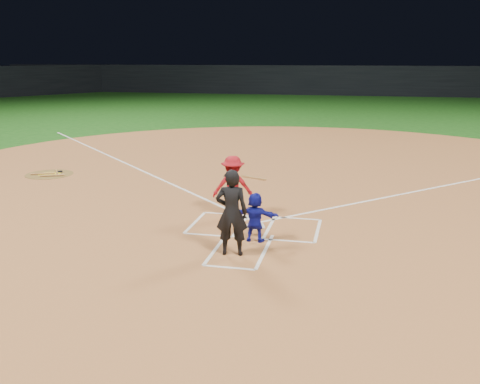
% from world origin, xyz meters
% --- Properties ---
extents(ground, '(120.00, 120.00, 0.00)m').
position_xyz_m(ground, '(0.00, 0.00, 0.00)').
color(ground, '#154A12').
rests_on(ground, ground).
extents(home_plate_dirt, '(28.00, 28.00, 0.01)m').
position_xyz_m(home_plate_dirt, '(0.00, 6.00, 0.01)').
color(home_plate_dirt, '#9B5F33').
rests_on(home_plate_dirt, ground).
extents(stadium_wall_far, '(80.00, 1.20, 3.20)m').
position_xyz_m(stadium_wall_far, '(0.00, 48.00, 1.60)').
color(stadium_wall_far, black).
rests_on(stadium_wall_far, ground).
extents(home_plate, '(0.60, 0.60, 0.02)m').
position_xyz_m(home_plate, '(0.00, 0.00, 0.02)').
color(home_plate, silver).
rests_on(home_plate, home_plate_dirt).
extents(on_deck_circle, '(1.70, 1.70, 0.01)m').
position_xyz_m(on_deck_circle, '(-8.52, 4.41, 0.02)').
color(on_deck_circle, brown).
rests_on(on_deck_circle, home_plate_dirt).
extents(on_deck_logo, '(0.80, 0.80, 0.00)m').
position_xyz_m(on_deck_logo, '(-8.52, 4.41, 0.02)').
color(on_deck_logo, gold).
rests_on(on_deck_logo, on_deck_circle).
extents(on_deck_bat_a, '(0.53, 0.73, 0.06)m').
position_xyz_m(on_deck_bat_a, '(-8.37, 4.66, 0.05)').
color(on_deck_bat_a, olive).
rests_on(on_deck_bat_a, on_deck_circle).
extents(on_deck_bat_b, '(0.80, 0.39, 0.06)m').
position_xyz_m(on_deck_bat_b, '(-8.72, 4.31, 0.05)').
color(on_deck_bat_b, '#976637').
rests_on(on_deck_bat_b, on_deck_circle).
extents(on_deck_bat_c, '(0.79, 0.41, 0.06)m').
position_xyz_m(on_deck_bat_c, '(-8.22, 4.11, 0.05)').
color(on_deck_bat_c, olive).
rests_on(on_deck_bat_c, on_deck_circle).
extents(bat_weight_donut, '(0.19, 0.19, 0.05)m').
position_xyz_m(bat_weight_donut, '(-8.32, 4.81, 0.05)').
color(bat_weight_donut, black).
rests_on(bat_weight_donut, on_deck_circle).
extents(catcher, '(1.11, 0.42, 1.17)m').
position_xyz_m(catcher, '(0.21, -1.08, 0.60)').
color(catcher, '#121695').
rests_on(catcher, home_plate_dirt).
extents(umpire, '(0.75, 0.55, 1.90)m').
position_xyz_m(umpire, '(-0.12, -2.03, 0.96)').
color(umpire, black).
rests_on(umpire, home_plate_dirt).
extents(chalk_markings, '(28.35, 17.32, 0.01)m').
position_xyz_m(chalk_markings, '(0.00, 5.29, 0.01)').
color(chalk_markings, white).
rests_on(chalk_markings, home_plate_dirt).
extents(batter_at_plate, '(1.47, 0.91, 1.66)m').
position_xyz_m(batter_at_plate, '(-0.74, 0.72, 0.84)').
color(batter_at_plate, '#A6121B').
rests_on(batter_at_plate, home_plate_dirt).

